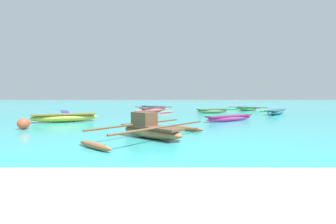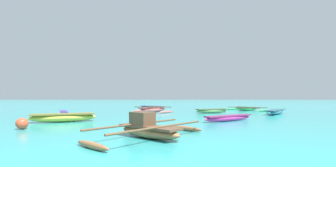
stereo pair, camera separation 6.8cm
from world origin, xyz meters
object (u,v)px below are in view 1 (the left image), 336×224
(moored_boat_2, at_px, (65,114))
(moored_boat_6, at_px, (153,110))
(moored_boat_5, at_px, (230,118))
(moored_boat_0, at_px, (248,109))
(moored_boat_1, at_px, (150,129))
(moored_boat_7, at_px, (213,111))
(mooring_buoy_0, at_px, (23,123))
(moored_boat_4, at_px, (65,117))
(moored_boat_3, at_px, (276,112))
(moored_boat_8, at_px, (152,107))

(moored_boat_2, relative_size, moored_boat_6, 0.63)
(moored_boat_5, bearing_deg, moored_boat_0, 33.03)
(moored_boat_1, bearing_deg, moored_boat_7, 109.99)
(moored_boat_6, height_order, moored_boat_7, moored_boat_6)
(moored_boat_5, relative_size, mooring_buoy_0, 6.79)
(moored_boat_7, relative_size, mooring_buoy_0, 6.37)
(moored_boat_1, relative_size, moored_boat_2, 1.79)
(moored_boat_0, distance_m, moored_boat_4, 18.14)
(mooring_buoy_0, bearing_deg, moored_boat_5, 18.44)
(moored_boat_4, bearing_deg, mooring_buoy_0, -122.35)
(moored_boat_4, height_order, moored_boat_7, moored_boat_4)
(moored_boat_3, bearing_deg, moored_boat_6, 116.30)
(moored_boat_6, height_order, mooring_buoy_0, moored_boat_6)
(moored_boat_1, distance_m, moored_boat_7, 13.17)
(moored_boat_8, bearing_deg, moored_boat_1, -52.13)
(moored_boat_2, xyz_separation_m, moored_boat_5, (10.90, -2.22, -0.06))
(moored_boat_4, bearing_deg, moored_boat_3, -1.13)
(moored_boat_6, bearing_deg, moored_boat_8, 43.00)
(moored_boat_2, height_order, moored_boat_7, moored_boat_2)
(moored_boat_6, xyz_separation_m, mooring_buoy_0, (-5.09, -11.25, 0.00))
(moored_boat_1, height_order, moored_boat_8, moored_boat_1)
(moored_boat_5, relative_size, moored_boat_8, 1.11)
(moored_boat_2, height_order, moored_boat_4, moored_boat_4)
(moored_boat_2, height_order, moored_boat_5, moored_boat_2)
(moored_boat_3, height_order, moored_boat_8, moored_boat_8)
(moored_boat_0, height_order, moored_boat_4, moored_boat_4)
(moored_boat_2, xyz_separation_m, moored_boat_8, (5.32, 11.31, -0.03))
(moored_boat_3, distance_m, mooring_buoy_0, 17.90)
(moored_boat_6, distance_m, mooring_buoy_0, 12.35)
(moored_boat_2, relative_size, moored_boat_3, 0.67)
(moored_boat_3, distance_m, moored_boat_5, 7.66)
(moored_boat_7, height_order, mooring_buoy_0, mooring_buoy_0)
(moored_boat_2, bearing_deg, moored_boat_3, 74.09)
(moored_boat_3, relative_size, moored_boat_6, 0.93)
(moored_boat_0, xyz_separation_m, moored_boat_2, (-15.70, -8.25, 0.08))
(moored_boat_0, distance_m, moored_boat_7, 5.80)
(moored_boat_3, height_order, moored_boat_5, moored_boat_3)
(moored_boat_2, distance_m, moored_boat_3, 16.61)
(moored_boat_6, bearing_deg, moored_boat_4, -170.89)
(moored_boat_8, height_order, mooring_buoy_0, mooring_buoy_0)
(moored_boat_7, bearing_deg, moored_boat_2, -179.49)
(moored_boat_3, relative_size, moored_boat_7, 1.15)
(moored_boat_1, distance_m, mooring_buoy_0, 6.23)
(moored_boat_2, bearing_deg, moored_boat_6, 107.00)
(moored_boat_5, distance_m, moored_boat_8, 14.63)
(moored_boat_4, bearing_deg, moored_boat_8, 51.17)
(moored_boat_1, bearing_deg, mooring_buoy_0, -159.51)
(moored_boat_0, height_order, moored_boat_2, moored_boat_2)
(moored_boat_2, height_order, mooring_buoy_0, mooring_buoy_0)
(moored_boat_1, xyz_separation_m, moored_boat_5, (4.33, 5.54, -0.10))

